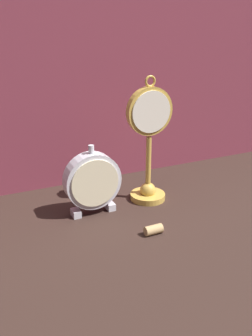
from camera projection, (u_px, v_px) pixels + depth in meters
name	position (u px, v px, depth m)	size (l,w,h in m)	color
ground_plane	(140.00, 227.00, 0.89)	(4.00, 4.00, 0.00)	black
fabric_backdrop_drape	(88.00, 67.00, 1.04)	(1.44, 0.01, 0.67)	brown
pocket_watch_on_stand	(149.00, 147.00, 0.98)	(0.12, 0.10, 0.33)	gold
mantel_clock_silver	(93.00, 181.00, 0.92)	(0.14, 0.04, 0.18)	silver
wine_cork	(153.00, 230.00, 0.85)	(0.02, 0.02, 0.04)	tan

